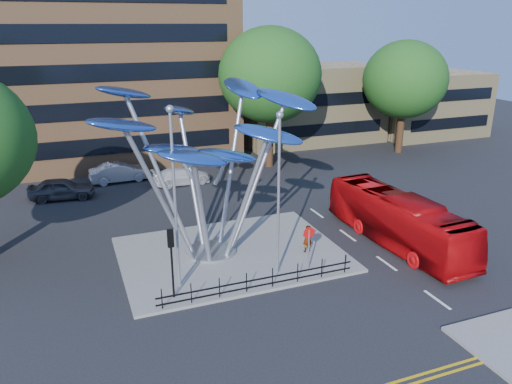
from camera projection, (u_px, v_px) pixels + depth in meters
name	position (u px, v px, depth m)	size (l,w,h in m)	color
ground	(293.00, 306.00, 22.90)	(120.00, 120.00, 0.00)	black
traffic_island	(231.00, 254.00, 27.82)	(12.00, 9.00, 0.15)	slate
low_building_near	(309.00, 104.00, 53.54)	(15.00, 8.00, 8.00)	tan
low_building_far	(427.00, 104.00, 56.76)	(12.00, 8.00, 7.00)	tan
tree_right	(270.00, 75.00, 42.44)	(8.80, 8.80, 12.11)	black
tree_far	(405.00, 80.00, 47.55)	(8.00, 8.00, 10.81)	black
leaf_sculpture	(205.00, 133.00, 25.85)	(12.72, 9.54, 9.51)	#9EA0A5
street_lamp_left	(174.00, 184.00, 22.70)	(0.36, 0.36, 8.80)	#9EA0A5
street_lamp_right	(279.00, 180.00, 24.06)	(0.36, 0.36, 8.30)	#9EA0A5
traffic_light_island	(171.00, 249.00, 22.53)	(0.28, 0.18, 3.42)	black
no_entry_sign_island	(309.00, 242.00, 25.21)	(0.60, 0.10, 2.45)	#9EA0A5
pedestrian_railing_front	(260.00, 282.00, 23.87)	(10.00, 0.06, 1.00)	black
red_bus	(398.00, 220.00, 28.81)	(2.53, 10.82, 3.01)	#B2080B
pedestrian	(307.00, 239.00, 27.67)	(0.58, 0.38, 1.59)	gray
parked_car_left	(61.00, 189.00, 36.42)	(1.86, 4.63, 1.58)	#3E3F45
parked_car_mid	(120.00, 172.00, 40.41)	(1.66, 4.77, 1.57)	#B5B9BE
parked_car_right	(181.00, 176.00, 39.81)	(1.88, 4.63, 1.34)	silver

